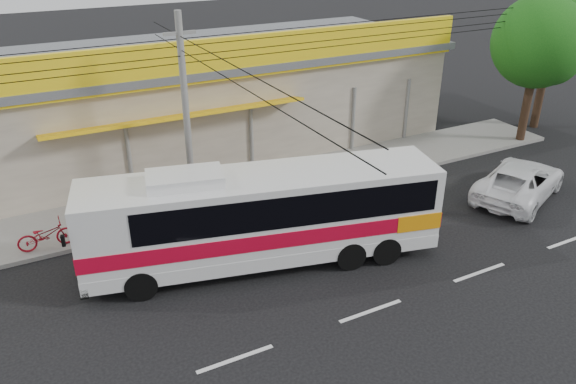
% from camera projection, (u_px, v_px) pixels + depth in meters
% --- Properties ---
extents(ground, '(120.00, 120.00, 0.00)m').
position_uv_depth(ground, '(324.00, 266.00, 17.32)').
color(ground, black).
rests_on(ground, ground).
extents(sidewalk, '(30.00, 3.20, 0.15)m').
position_uv_depth(sidewalk, '(246.00, 189.00, 22.07)').
color(sidewalk, gray).
rests_on(sidewalk, ground).
extents(lane_markings, '(50.00, 0.12, 0.01)m').
position_uv_depth(lane_markings, '(371.00, 311.00, 15.33)').
color(lane_markings, silver).
rests_on(lane_markings, ground).
extents(storefront_building, '(22.60, 9.20, 5.70)m').
position_uv_depth(storefront_building, '(195.00, 98.00, 25.49)').
color(storefront_building, gray).
rests_on(storefront_building, ground).
extents(coach_bus, '(10.89, 4.65, 3.28)m').
position_uv_depth(coach_bus, '(268.00, 212.00, 16.80)').
color(coach_bus, silver).
rests_on(coach_bus, ground).
extents(motorbike_red, '(1.76, 0.64, 0.92)m').
position_uv_depth(motorbike_red, '(46.00, 235.00, 17.82)').
color(motorbike_red, maroon).
rests_on(motorbike_red, sidewalk).
extents(white_car, '(5.42, 4.04, 1.37)m').
position_uv_depth(white_car, '(520.00, 181.00, 21.28)').
color(white_car, white).
rests_on(white_car, ground).
extents(utility_pole, '(34.00, 14.00, 7.08)m').
position_uv_depth(utility_pole, '(181.00, 50.00, 18.08)').
color(utility_pole, slate).
rests_on(utility_pole, ground).
extents(tree_near, '(4.09, 4.09, 6.78)m').
position_uv_depth(tree_near, '(541.00, 45.00, 24.86)').
color(tree_near, black).
rests_on(tree_near, ground).
extents(tree_far, '(4.23, 4.23, 7.02)m').
position_uv_depth(tree_far, '(556.00, 32.00, 26.78)').
color(tree_far, black).
rests_on(tree_far, ground).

